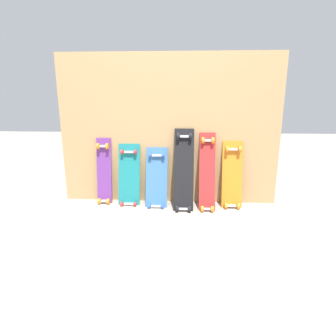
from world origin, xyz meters
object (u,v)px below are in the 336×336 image
Objects in this scene: skateboard_black at (184,173)px; skateboard_red at (207,175)px; skateboard_blue at (157,181)px; skateboard_teal at (129,178)px; skateboard_purple at (104,174)px; skateboard_orange at (232,178)px.

skateboard_black reaches higher than skateboard_red.
skateboard_black is (0.30, -0.04, 0.11)m from skateboard_blue.
skateboard_blue is (0.31, -0.03, -0.02)m from skateboard_teal.
skateboard_purple reaches higher than skateboard_teal.
skateboard_orange is (0.83, 0.02, 0.05)m from skateboard_blue.
skateboard_orange reaches higher than skateboard_blue.
skateboard_purple is 0.90m from skateboard_black.
skateboard_blue is 0.56m from skateboard_red.
skateboard_purple is 0.88× the size of skateboard_black.
skateboard_black is 0.25m from skateboard_red.
skateboard_teal is 1.14m from skateboard_orange.
skateboard_red is (0.25, 0.01, -0.02)m from skateboard_black.
skateboard_black is 0.54m from skateboard_orange.
skateboard_black reaches higher than skateboard_blue.
skateboard_purple is at bearing 175.53° from skateboard_teal.
skateboard_red reaches higher than skateboard_purple.
skateboard_purple is at bearing 178.79° from skateboard_orange.
skateboard_blue is (0.60, -0.05, -0.06)m from skateboard_purple.
skateboard_red is (0.86, -0.06, 0.07)m from skateboard_teal.
skateboard_red is at bearing -168.80° from skateboard_orange.
skateboard_orange is (0.27, 0.05, -0.04)m from skateboard_red.
skateboard_red reaches higher than skateboard_blue.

